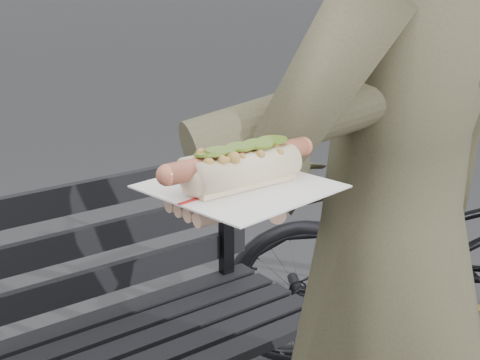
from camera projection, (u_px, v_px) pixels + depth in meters
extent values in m
cylinder|color=black|center=(231.00, 344.00, 2.21)|extent=(0.04, 0.04, 0.45)
cube|color=black|center=(23.00, 346.00, 1.76)|extent=(1.50, 0.07, 0.03)
cube|color=black|center=(226.00, 217.00, 2.09)|extent=(0.04, 0.03, 0.42)
cube|color=black|center=(15.00, 306.00, 1.75)|extent=(1.50, 0.02, 0.08)
cube|color=black|center=(10.00, 260.00, 1.71)|extent=(1.50, 0.02, 0.08)
cube|color=black|center=(5.00, 213.00, 1.67)|extent=(1.50, 0.02, 0.08)
imported|color=black|center=(449.00, 245.00, 2.45)|extent=(1.74, 1.34, 0.88)
imported|color=#42402C|center=(389.00, 265.00, 1.20)|extent=(0.70, 0.50, 1.81)
cylinder|color=#42402C|center=(345.00, 104.00, 1.01)|extent=(0.51, 0.23, 0.19)
cylinder|color=#D8A384|center=(261.00, 187.00, 0.83)|extent=(0.09, 0.08, 0.07)
ellipsoid|color=#D8A384|center=(240.00, 200.00, 0.80)|extent=(0.10, 0.11, 0.03)
cylinder|color=#D8A384|center=(217.00, 215.00, 0.75)|extent=(0.06, 0.02, 0.02)
cylinder|color=#D8A384|center=(207.00, 210.00, 0.76)|extent=(0.06, 0.02, 0.02)
cylinder|color=#D8A384|center=(197.00, 205.00, 0.78)|extent=(0.06, 0.02, 0.02)
cylinder|color=#D8A384|center=(188.00, 201.00, 0.79)|extent=(0.06, 0.02, 0.02)
cylinder|color=#D8A384|center=(276.00, 209.00, 0.77)|extent=(0.04, 0.05, 0.02)
cube|color=white|center=(240.00, 186.00, 0.80)|extent=(0.21, 0.21, 0.00)
cube|color=#B21E1E|center=(240.00, 185.00, 0.80)|extent=(0.19, 0.03, 0.00)
cylinder|color=#C3674B|center=(240.00, 160.00, 0.79)|extent=(0.20, 0.02, 0.02)
sphere|color=#C3674B|center=(167.00, 175.00, 0.73)|extent=(0.02, 0.02, 0.02)
sphere|color=#C3674B|center=(303.00, 147.00, 0.84)|extent=(0.03, 0.02, 0.02)
sphere|color=#9E6B2D|center=(201.00, 154.00, 0.78)|extent=(0.01, 0.01, 0.01)
sphere|color=#9E6B2D|center=(225.00, 157.00, 0.77)|extent=(0.01, 0.01, 0.01)
sphere|color=#9E6B2D|center=(260.00, 149.00, 0.79)|extent=(0.01, 0.01, 0.01)
sphere|color=#9E6B2D|center=(249.00, 157.00, 0.79)|extent=(0.01, 0.01, 0.01)
sphere|color=#9E6B2D|center=(233.00, 149.00, 0.80)|extent=(0.01, 0.01, 0.01)
sphere|color=#9E6B2D|center=(250.00, 153.00, 0.81)|extent=(0.01, 0.01, 0.01)
sphere|color=#9E6B2D|center=(261.00, 156.00, 0.79)|extent=(0.01, 0.01, 0.01)
sphere|color=#9E6B2D|center=(235.00, 161.00, 0.77)|extent=(0.01, 0.01, 0.01)
sphere|color=#9E6B2D|center=(280.00, 153.00, 0.79)|extent=(0.01, 0.01, 0.01)
sphere|color=#9E6B2D|center=(280.00, 151.00, 0.81)|extent=(0.01, 0.01, 0.01)
sphere|color=#9E6B2D|center=(250.00, 155.00, 0.78)|extent=(0.01, 0.01, 0.01)
sphere|color=#9E6B2D|center=(242.00, 156.00, 0.76)|extent=(0.01, 0.01, 0.01)
sphere|color=#9E6B2D|center=(193.00, 160.00, 0.76)|extent=(0.01, 0.01, 0.01)
sphere|color=#9E6B2D|center=(222.00, 160.00, 0.74)|extent=(0.01, 0.01, 0.01)
sphere|color=#9E6B2D|center=(287.00, 147.00, 0.81)|extent=(0.01, 0.01, 0.01)
sphere|color=#9E6B2D|center=(205.00, 158.00, 0.77)|extent=(0.01, 0.01, 0.01)
sphere|color=#9E6B2D|center=(216.00, 152.00, 0.78)|extent=(0.01, 0.01, 0.01)
sphere|color=#9E6B2D|center=(274.00, 147.00, 0.81)|extent=(0.01, 0.01, 0.01)
sphere|color=#9E6B2D|center=(223.00, 167.00, 0.75)|extent=(0.01, 0.01, 0.01)
sphere|color=#9E6B2D|center=(212.00, 157.00, 0.78)|extent=(0.01, 0.01, 0.01)
sphere|color=#9E6B2D|center=(249.00, 157.00, 0.79)|extent=(0.01, 0.01, 0.01)
sphere|color=#9E6B2D|center=(260.00, 154.00, 0.77)|extent=(0.01, 0.01, 0.01)
sphere|color=#9E6B2D|center=(234.00, 158.00, 0.75)|extent=(0.01, 0.01, 0.01)
sphere|color=#9E6B2D|center=(243.00, 150.00, 0.81)|extent=(0.01, 0.01, 0.01)
sphere|color=#9E6B2D|center=(245.00, 161.00, 0.76)|extent=(0.01, 0.01, 0.01)
sphere|color=#9E6B2D|center=(225.00, 154.00, 0.78)|extent=(0.01, 0.01, 0.01)
sphere|color=#9E6B2D|center=(209.00, 163.00, 0.74)|extent=(0.01, 0.01, 0.01)
sphere|color=#9E6B2D|center=(262.00, 150.00, 0.79)|extent=(0.01, 0.01, 0.01)
sphere|color=#9E6B2D|center=(227.00, 160.00, 0.75)|extent=(0.01, 0.01, 0.01)
sphere|color=#9E6B2D|center=(249.00, 156.00, 0.79)|extent=(0.01, 0.01, 0.01)
cylinder|color=olive|center=(209.00, 155.00, 0.75)|extent=(0.04, 0.04, 0.01)
cylinder|color=olive|center=(221.00, 150.00, 0.77)|extent=(0.04, 0.04, 0.00)
cylinder|color=olive|center=(241.00, 146.00, 0.78)|extent=(0.04, 0.04, 0.00)
cylinder|color=olive|center=(258.00, 144.00, 0.79)|extent=(0.04, 0.04, 0.01)
cylinder|color=olive|center=(273.00, 140.00, 0.81)|extent=(0.04, 0.04, 0.00)
cube|color=brown|center=(181.00, 297.00, 2.99)|extent=(0.08, 0.07, 0.00)
cube|color=brown|center=(480.00, 308.00, 2.90)|extent=(0.08, 0.07, 0.00)
cube|color=brown|center=(76.00, 330.00, 2.72)|extent=(0.09, 0.08, 0.00)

